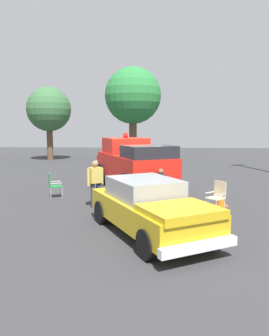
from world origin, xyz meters
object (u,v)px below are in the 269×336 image
vintage_fire_truck (133,163)px  lawn_chair_near_truck (161,187)px  oak_tree_left (133,96)px  traffic_cone (222,198)px  lawn_chair_spare (218,194)px  spectator_standing (95,181)px  spectator_seated (160,184)px  classic_hot_rod (150,207)px  lawn_chair_by_car (53,183)px  oak_tree_right (49,110)px

vintage_fire_truck → lawn_chair_near_truck: bearing=24.3°
oak_tree_left → traffic_cone: size_ratio=12.31×
lawn_chair_near_truck → traffic_cone: lawn_chair_near_truck is taller
lawn_chair_spare → spectator_standing: size_ratio=0.61×
spectator_seated → vintage_fire_truck: bearing=-154.8°
spectator_seated → traffic_cone: (0.53, 2.21, -0.39)m
classic_hot_rod → spectator_seated: 3.81m
traffic_cone → oak_tree_left: bearing=-164.8°
lawn_chair_by_car → oak_tree_left: oak_tree_left is taller
vintage_fire_truck → classic_hot_rod: vintage_fire_truck is taller
vintage_fire_truck → spectator_standing: vintage_fire_truck is taller
lawn_chair_near_truck → oak_tree_left: bearing=-172.4°
lawn_chair_by_car → vintage_fire_truck: bearing=124.5°
lawn_chair_spare → spectator_standing: bearing=-93.6°
traffic_cone → oak_tree_right: bearing=-143.8°
lawn_chair_by_car → oak_tree_right: (-14.61, -4.86, 3.73)m
spectator_seated → oak_tree_right: oak_tree_right is taller
traffic_cone → lawn_chair_near_truck: bearing=-100.2°
lawn_chair_spare → oak_tree_left: (-16.26, -3.92, 4.82)m
lawn_chair_by_car → lawn_chair_spare: (1.72, 6.27, 0.00)m
vintage_fire_truck → oak_tree_right: 15.13m
spectator_seated → oak_tree_right: size_ratio=0.21×
oak_tree_right → vintage_fire_truck: bearing=32.6°
lawn_chair_near_truck → traffic_cone: bearing=79.8°
spectator_seated → traffic_cone: 2.30m
classic_hot_rod → traffic_cone: 4.18m
classic_hot_rod → oak_tree_left: 19.45m
lawn_chair_by_car → spectator_standing: spectator_standing is taller
lawn_chair_near_truck → oak_tree_right: bearing=-148.8°
spectator_standing → spectator_seated: bearing=112.6°
classic_hot_rod → oak_tree_left: bearing=-175.0°
lawn_chair_near_truck → lawn_chair_spare: 2.21m
lawn_chair_by_car → oak_tree_right: 15.84m
traffic_cone → lawn_chair_by_car: bearing=-98.7°
oak_tree_left → lawn_chair_spare: bearing=13.6°
vintage_fire_truck → traffic_cone: (3.15, 3.44, -0.89)m
lawn_chair_spare → spectator_seated: spectator_seated is taller
classic_hot_rod → spectator_seated: (-3.79, 0.36, -0.05)m
classic_hot_rod → spectator_seated: size_ratio=3.65×
lawn_chair_spare → traffic_cone: lawn_chair_spare is taller
traffic_cone → classic_hot_rod: bearing=-38.2°
oak_tree_left → oak_tree_right: (-0.07, -7.20, -1.09)m
vintage_fire_truck → spectator_seated: (2.62, 1.24, -0.50)m
classic_hot_rod → lawn_chair_spare: classic_hot_rod is taller
spectator_seated → spectator_standing: bearing=-67.4°
vintage_fire_truck → spectator_standing: size_ratio=3.76×
spectator_seated → oak_tree_right: 18.05m
spectator_seated → oak_tree_left: bearing=-172.4°
vintage_fire_truck → lawn_chair_by_car: size_ratio=6.18×
vintage_fire_truck → traffic_cone: size_ratio=9.93×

